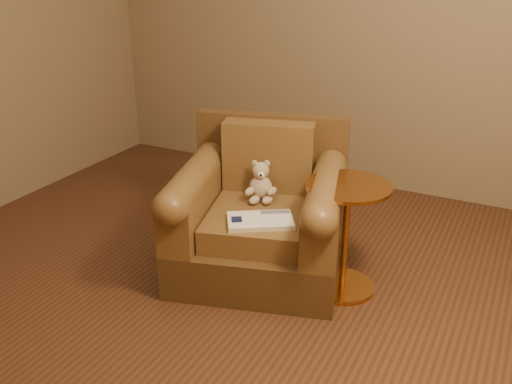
% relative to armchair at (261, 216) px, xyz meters
% --- Properties ---
extents(floor, '(4.00, 4.00, 0.00)m').
position_rel_armchair_xyz_m(floor, '(-0.00, -0.53, -0.31)').
color(floor, '#4C2A1A').
rests_on(floor, ground).
extents(armchair, '(1.09, 1.06, 0.80)m').
position_rel_armchair_xyz_m(armchair, '(0.00, 0.00, 0.00)').
color(armchair, '#4F351A').
rests_on(armchair, floor).
extents(teddy_bear, '(0.17, 0.19, 0.23)m').
position_rel_armchair_xyz_m(teddy_bear, '(-0.04, 0.07, 0.16)').
color(teddy_bear, tan).
rests_on(teddy_bear, armchair).
extents(guidebook, '(0.39, 0.35, 0.03)m').
position_rel_armchair_xyz_m(guidebook, '(0.10, -0.21, 0.09)').
color(guidebook, beige).
rests_on(guidebook, armchair).
extents(side_table, '(0.43, 0.43, 0.60)m').
position_rel_armchair_xyz_m(side_table, '(0.50, -0.02, 0.01)').
color(side_table, '#BB7733').
rests_on(side_table, floor).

